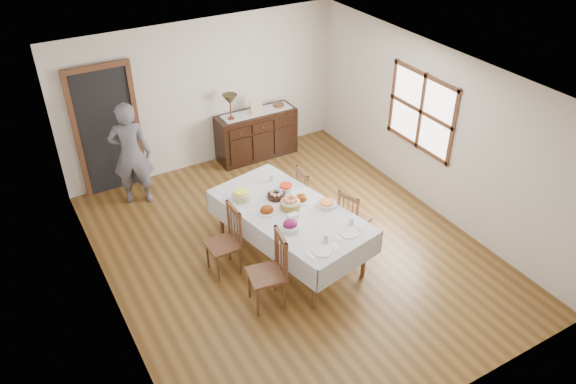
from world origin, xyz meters
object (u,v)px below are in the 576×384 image
chair_right_near (352,218)px  table_lamp (230,100)px  chair_left_near (270,270)px  chair_right_far (309,195)px  sideboard (257,135)px  chair_left_far (226,240)px  person (131,151)px  dining_table (290,216)px

chair_right_near → table_lamp: table_lamp is taller
chair_left_near → chair_right_far: bearing=142.9°
sideboard → table_lamp: 0.94m
chair_right_near → sideboard: (0.01, 3.01, -0.01)m
sideboard → table_lamp: size_ratio=3.19×
chair_left_far → person: 2.40m
chair_left_far → chair_right_far: (1.57, 0.41, -0.03)m
chair_right_near → table_lamp: (-0.48, 2.99, 0.78)m
person → table_lamp: 1.93m
table_lamp → dining_table: bearing=-99.0°
person → table_lamp: person is taller
table_lamp → chair_right_near: bearing=-80.8°
person → table_lamp: (1.87, 0.32, 0.31)m
sideboard → person: size_ratio=0.79×
chair_right_far → sideboard: chair_right_far is taller
chair_right_near → sideboard: chair_right_near is taller
chair_right_near → person: (-2.36, 2.67, 0.47)m
chair_left_far → chair_right_far: 1.63m
chair_left_far → sideboard: bearing=144.2°
chair_left_near → person: size_ratio=0.57×
chair_left_far → dining_table: bearing=77.6°
chair_left_far → chair_right_near: chair_left_far is taller
person → chair_right_far: bearing=159.9°
chair_right_near → sideboard: 3.01m
dining_table → chair_left_far: size_ratio=2.50×
chair_right_far → table_lamp: (-0.25, 2.20, 0.76)m
chair_right_far → table_lamp: bearing=10.1°
dining_table → table_lamp: 2.88m
dining_table → person: 2.87m
table_lamp → chair_right_far: bearing=-83.6°
sideboard → person: bearing=-171.8°
sideboard → dining_table: bearing=-108.4°
chair_left_far → person: (-0.55, 2.30, 0.42)m
chair_left_near → chair_right_near: size_ratio=1.17×
chair_right_near → person: size_ratio=0.49×
chair_left_far → table_lamp: size_ratio=2.17×
chair_left_near → table_lamp: size_ratio=2.29×
dining_table → person: (-1.43, 2.47, 0.23)m
chair_left_near → sideboard: (1.61, 3.50, -0.09)m
chair_left_near → chair_left_far: 0.89m
person → dining_table: bearing=141.6°
chair_left_far → sideboard: chair_left_far is taller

